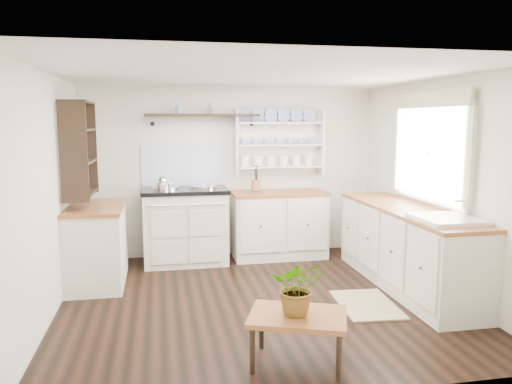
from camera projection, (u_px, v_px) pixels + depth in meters
The scene contains 19 objects.
floor at pixel (258, 300), 5.19m from camera, with size 4.00×3.80×0.01m, color black.
wall_back at pixel (232, 172), 6.87m from camera, with size 4.00×0.02×2.30m, color silver.
wall_right at pixel (439, 186), 5.40m from camera, with size 0.02×3.80×2.30m, color silver.
wall_left at pixel (48, 196), 4.65m from camera, with size 0.02×3.80×2.30m, color silver.
ceiling at pixel (259, 74), 4.86m from camera, with size 4.00×3.80×0.01m, color white.
window at pixel (429, 147), 5.48m from camera, with size 0.08×1.55×1.22m.
aga_cooker at pixel (185, 225), 6.52m from camera, with size 1.10×0.76×1.01m.
back_cabinets at pixel (279, 223), 6.79m from camera, with size 1.27×0.63×0.90m.
right_cabinets at pixel (406, 247), 5.54m from camera, with size 0.62×2.43×0.90m.
belfast_sink at pixel (446, 231), 4.77m from camera, with size 0.55×0.60×0.45m.
left_cabinets at pixel (97, 244), 5.68m from camera, with size 0.62×1.13×0.90m.
plate_rack at pixel (278, 142), 6.90m from camera, with size 1.20×0.22×0.90m.
high_shelf at pixel (202, 116), 6.57m from camera, with size 1.50×0.29×0.16m.
left_shelving at pixel (79, 148), 5.50m from camera, with size 0.28×0.80×1.05m, color black.
kettle at pixel (163, 186), 6.27m from camera, with size 0.18×0.18×0.22m, color silver, non-canonical shape.
utensil_crock at pixel (256, 185), 6.74m from camera, with size 0.12×0.12×0.14m, color #A5623C.
center_table at pixel (298, 320), 3.78m from camera, with size 0.86×0.74×0.40m.
potted_plant at pixel (298, 287), 3.75m from camera, with size 0.39×0.34×0.43m, color #3F7233.
floor_rug at pixel (367, 304), 5.04m from camera, with size 0.55×0.85×0.02m, color #928555.
Camera 1 is at (-0.98, -4.88, 1.85)m, focal length 35.00 mm.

